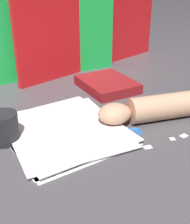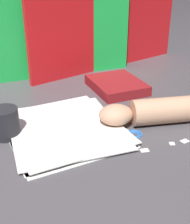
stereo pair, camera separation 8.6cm
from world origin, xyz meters
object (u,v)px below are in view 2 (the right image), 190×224
object	(u,v)px
scissors	(124,128)
paper_stack	(63,129)
hand_forearm	(155,111)
mug	(5,123)
book_closed	(117,85)

from	to	relation	value
scissors	paper_stack	bearing A→B (deg)	157.18
hand_forearm	mug	world-z (taller)	mug
paper_stack	hand_forearm	bearing A→B (deg)	-14.98
paper_stack	hand_forearm	distance (m)	0.27
hand_forearm	mug	distance (m)	0.42
scissors	hand_forearm	world-z (taller)	hand_forearm
mug	scissors	bearing A→B (deg)	-18.19
mug	paper_stack	bearing A→B (deg)	-13.02
scissors	hand_forearm	distance (m)	0.10
hand_forearm	mug	xyz separation A→B (m)	(-0.41, 0.10, 0.00)
scissors	mug	world-z (taller)	mug
book_closed	scissors	world-z (taller)	book_closed
mug	book_closed	bearing A→B (deg)	21.67
mug	hand_forearm	bearing A→B (deg)	-14.26
hand_forearm	book_closed	bearing A→B (deg)	85.49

